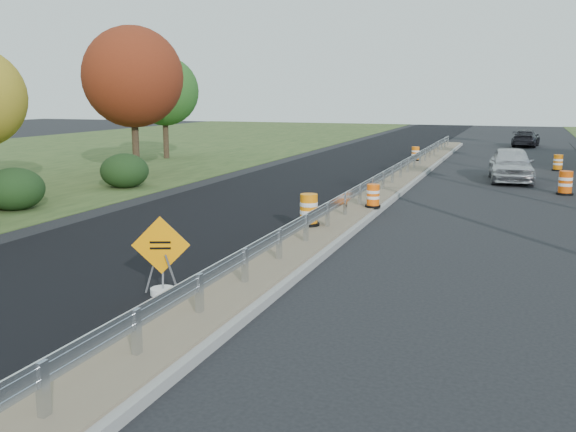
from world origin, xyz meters
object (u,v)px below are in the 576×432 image
(barrel_median_far, at_px, (415,154))
(car_dark_far, at_px, (526,138))
(barrel_median_near, at_px, (309,210))
(caution_sign, at_px, (162,275))
(car_silver, at_px, (511,164))
(barrel_median_mid, at_px, (373,196))
(barrel_shoulder_mid, at_px, (558,163))
(barrel_shoulder_near, at_px, (565,183))

(barrel_median_far, relative_size, car_dark_far, 0.18)
(barrel_median_near, bearing_deg, caution_sign, -98.28)
(caution_sign, distance_m, car_dark_far, 43.28)
(barrel_median_far, xyz_separation_m, car_silver, (5.36, -5.72, 0.18))
(barrel_median_mid, bearing_deg, barrel_shoulder_mid, 67.36)
(caution_sign, xyz_separation_m, car_silver, (6.33, 20.90, 0.38))
(barrel_median_near, height_order, car_dark_far, car_dark_far)
(barrel_shoulder_mid, xyz_separation_m, car_dark_far, (-1.60, 16.56, 0.24))
(barrel_median_near, relative_size, barrel_median_mid, 1.19)
(barrel_shoulder_near, relative_size, barrel_shoulder_mid, 1.13)
(barrel_shoulder_mid, distance_m, car_silver, 5.74)
(barrel_median_mid, height_order, car_dark_far, car_dark_far)
(barrel_median_near, distance_m, barrel_median_far, 19.95)
(barrel_median_mid, relative_size, car_dark_far, 0.18)
(caution_sign, bearing_deg, car_dark_far, 60.05)
(barrel_median_mid, bearing_deg, barrel_median_far, 93.88)
(barrel_median_far, distance_m, barrel_shoulder_near, 12.05)
(barrel_median_mid, height_order, barrel_shoulder_near, barrel_median_mid)
(barrel_shoulder_near, xyz_separation_m, car_silver, (-2.19, 3.67, 0.34))
(barrel_median_far, relative_size, barrel_shoulder_near, 0.83)
(barrel_shoulder_near, bearing_deg, barrel_median_far, 128.81)
(barrel_median_mid, xyz_separation_m, barrel_shoulder_near, (6.45, 6.85, -0.14))
(caution_sign, relative_size, car_silver, 0.35)
(barrel_median_mid, relative_size, barrel_shoulder_mid, 0.92)
(car_dark_far, bearing_deg, barrel_shoulder_near, 98.81)
(barrel_shoulder_near, xyz_separation_m, car_dark_far, (-1.47, 25.47, 0.18))
(barrel_median_far, bearing_deg, barrel_shoulder_mid, -3.55)
(caution_sign, height_order, barrel_median_far, caution_sign)
(car_dark_far, bearing_deg, barrel_median_far, 74.80)
(barrel_shoulder_near, xyz_separation_m, barrel_shoulder_mid, (0.12, 8.91, -0.05))
(barrel_shoulder_near, distance_m, barrel_shoulder_mid, 8.91)
(caution_sign, xyz_separation_m, barrel_median_near, (0.97, 6.66, 0.26))
(barrel_median_near, bearing_deg, barrel_shoulder_mid, 68.50)
(barrel_median_far, xyz_separation_m, car_dark_far, (6.08, 16.08, 0.03))
(barrel_median_far, xyz_separation_m, barrel_shoulder_mid, (7.67, -0.48, -0.20))
(caution_sign, relative_size, barrel_shoulder_mid, 1.91)
(barrel_shoulder_near, bearing_deg, car_dark_far, 93.31)
(caution_sign, relative_size, car_dark_far, 0.37)
(barrel_median_near, bearing_deg, car_dark_far, 80.43)
(caution_sign, height_order, barrel_median_mid, caution_sign)
(barrel_median_far, distance_m, car_silver, 7.84)
(car_silver, bearing_deg, barrel_median_near, -115.59)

